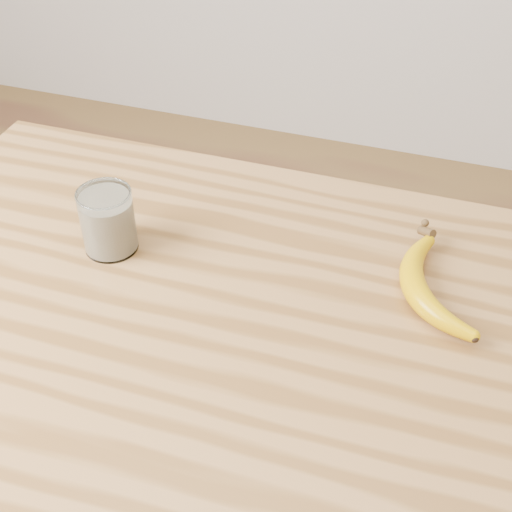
% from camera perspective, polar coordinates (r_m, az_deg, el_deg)
% --- Properties ---
extents(room, '(4.04, 4.04, 2.70)m').
position_cam_1_polar(room, '(0.76, -3.02, 19.23)').
color(room, brown).
rests_on(room, ground).
extents(table, '(1.20, 0.80, 0.90)m').
position_cam_1_polar(table, '(1.11, -1.98, -9.92)').
color(table, olive).
rests_on(table, ground).
extents(smoothie_glass, '(0.08, 0.08, 0.11)m').
position_cam_1_polar(smoothie_glass, '(1.13, -11.76, 2.71)').
color(smoothie_glass, white).
rests_on(smoothie_glass, table).
extents(banana, '(0.23, 0.32, 0.04)m').
position_cam_1_polar(banana, '(1.06, 12.51, -2.48)').
color(banana, '#CD9A00').
rests_on(banana, table).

